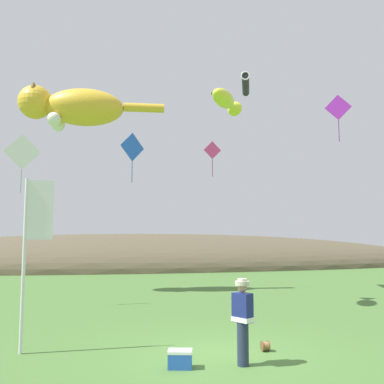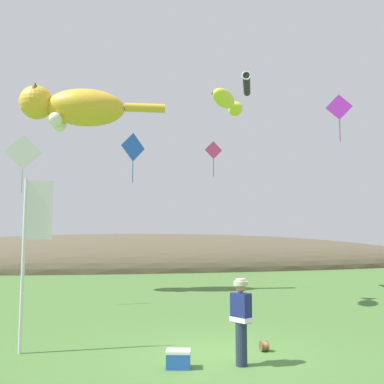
# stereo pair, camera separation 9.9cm
# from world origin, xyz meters

# --- Properties ---
(ground_plane) EXTENTS (120.00, 120.00, 0.00)m
(ground_plane) POSITION_xyz_m (0.00, 0.00, 0.00)
(ground_plane) COLOR #477033
(distant_hill_ridge) EXTENTS (57.26, 15.72, 5.68)m
(distant_hill_ridge) POSITION_xyz_m (0.00, 28.71, 0.00)
(distant_hill_ridge) COLOR brown
(distant_hill_ridge) RESTS_ON ground
(festival_attendant) EXTENTS (0.45, 0.49, 1.77)m
(festival_attendant) POSITION_xyz_m (0.20, -0.73, 0.95)
(festival_attendant) COLOR #232D47
(festival_attendant) RESTS_ON ground
(kite_spool) EXTENTS (0.17, 0.24, 0.24)m
(kite_spool) POSITION_xyz_m (1.04, 0.25, 0.12)
(kite_spool) COLOR olive
(kite_spool) RESTS_ON ground
(picnic_cooler) EXTENTS (0.55, 0.42, 0.36)m
(picnic_cooler) POSITION_xyz_m (-1.11, -0.65, 0.18)
(picnic_cooler) COLOR blue
(picnic_cooler) RESTS_ON ground
(festival_banner_pole) EXTENTS (0.66, 0.08, 4.04)m
(festival_banner_pole) POSITION_xyz_m (-4.37, 1.05, 2.64)
(festival_banner_pole) COLOR silver
(festival_banner_pole) RESTS_ON ground
(kite_giant_cat) EXTENTS (7.03, 2.22, 2.13)m
(kite_giant_cat) POSITION_xyz_m (-4.47, 11.50, 8.91)
(kite_giant_cat) COLOR gold
(kite_fish_windsock) EXTENTS (1.82, 2.30, 0.72)m
(kite_fish_windsock) POSITION_xyz_m (1.75, 6.23, 7.95)
(kite_fish_windsock) COLOR yellow
(kite_tube_streamer) EXTENTS (1.17, 2.52, 0.44)m
(kite_tube_streamer) POSITION_xyz_m (3.93, 10.39, 10.23)
(kite_tube_streamer) COLOR black
(kite_diamond_blue) EXTENTS (1.03, 0.71, 2.13)m
(kite_diamond_blue) POSITION_xyz_m (-1.75, 8.39, 6.39)
(kite_diamond_blue) COLOR blue
(kite_diamond_violet) EXTENTS (0.96, 0.48, 1.97)m
(kite_diamond_violet) POSITION_xyz_m (6.52, 6.19, 7.90)
(kite_diamond_violet) COLOR purple
(kite_diamond_pink) EXTENTS (0.92, 0.09, 1.82)m
(kite_diamond_pink) POSITION_xyz_m (2.39, 11.24, 6.96)
(kite_diamond_pink) COLOR #E53F8C
(kite_diamond_white) EXTENTS (1.35, 0.21, 2.26)m
(kite_diamond_white) POSITION_xyz_m (-5.98, 7.58, 5.87)
(kite_diamond_white) COLOR white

